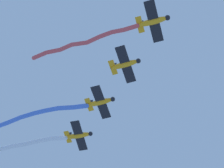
{
  "coord_description": "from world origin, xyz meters",
  "views": [
    {
      "loc": [
        20.84,
        25.44,
        2.2
      ],
      "look_at": [
        4.45,
        -9.77,
        64.1
      ],
      "focal_mm": 64.1,
      "sensor_mm": 36.0,
      "label": 1
    }
  ],
  "objects_px": {
    "airplane_slot": "(79,135)",
    "airplane_left_wing": "(125,64)",
    "airplane_lead": "(153,21)",
    "airplane_right_wing": "(101,102)"
  },
  "relations": [
    {
      "from": "airplane_left_wing",
      "to": "airplane_right_wing",
      "type": "xyz_separation_m",
      "value": [
        0.58,
        -9.43,
        0.25
      ]
    },
    {
      "from": "airplane_right_wing",
      "to": "airplane_slot",
      "type": "height_order",
      "value": "airplane_slot"
    },
    {
      "from": "airplane_lead",
      "to": "airplane_left_wing",
      "type": "height_order",
      "value": "airplane_left_wing"
    },
    {
      "from": "airplane_left_wing",
      "to": "airplane_slot",
      "type": "bearing_deg",
      "value": 135.73
    },
    {
      "from": "airplane_left_wing",
      "to": "airplane_slot",
      "type": "xyz_separation_m",
      "value": [
        1.15,
        -18.87,
        0.5
      ]
    },
    {
      "from": "airplane_left_wing",
      "to": "airplane_lead",
      "type": "bearing_deg",
      "value": -44.23
    },
    {
      "from": "airplane_slot",
      "to": "airplane_lead",
      "type": "bearing_deg",
      "value": -50.36
    },
    {
      "from": "airplane_right_wing",
      "to": "airplane_slot",
      "type": "relative_size",
      "value": 0.96
    },
    {
      "from": "airplane_lead",
      "to": "airplane_left_wing",
      "type": "relative_size",
      "value": 1.01
    },
    {
      "from": "airplane_slot",
      "to": "airplane_left_wing",
      "type": "bearing_deg",
      "value": -50.38
    }
  ]
}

